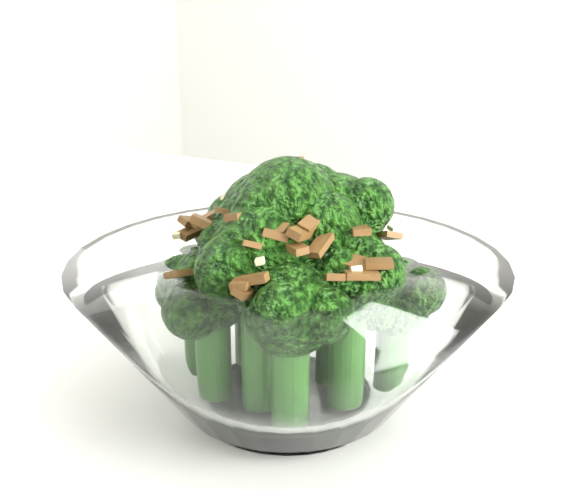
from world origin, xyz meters
The scene contains 2 objects.
table centered at (-0.08, -0.10, 0.68)m, with size 1.28×0.93×0.75m.
broccoli_dish centered at (0.05, -0.22, 0.81)m, with size 0.25×0.25×0.15m.
Camera 1 is at (0.31, -0.61, 1.01)m, focal length 55.00 mm.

